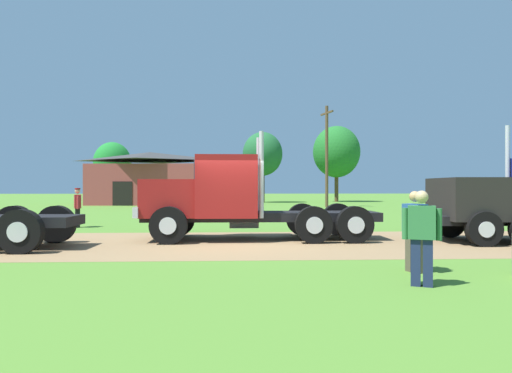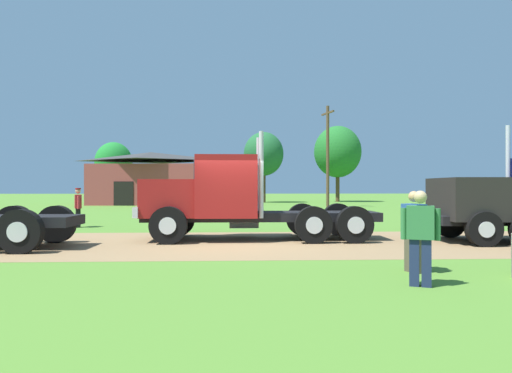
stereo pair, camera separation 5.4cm
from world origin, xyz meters
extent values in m
plane|color=#52832C|center=(0.00, 0.00, 0.00)|extent=(200.00, 200.00, 0.00)
cube|color=#94744D|center=(0.00, 0.00, 0.00)|extent=(120.00, 6.47, 0.01)
cube|color=black|center=(0.81, 0.94, 0.75)|extent=(7.53, 1.51, 0.28)
cube|color=maroon|center=(-2.09, 0.95, 1.34)|extent=(1.72, 1.97, 1.19)
cube|color=silver|center=(-3.00, 0.95, 0.93)|extent=(0.16, 2.16, 0.32)
cube|color=maroon|center=(-0.29, 0.95, 1.72)|extent=(1.89, 2.25, 1.93)
cube|color=#2D3D4C|center=(-1.25, 0.95, 2.10)|extent=(0.04, 1.87, 0.85)
cylinder|color=silver|center=(0.77, 0.05, 2.08)|extent=(0.14, 0.14, 2.65)
cylinder|color=silver|center=(0.77, 1.83, 2.08)|extent=(0.14, 0.14, 2.65)
cylinder|color=silver|center=(0.27, 1.93, 0.53)|extent=(1.00, 0.52, 0.52)
cylinder|color=black|center=(-2.01, -0.17, 0.56)|extent=(1.12, 0.30, 1.12)
cylinder|color=silver|center=(-2.01, -0.33, 0.56)|extent=(0.51, 0.04, 0.51)
cylinder|color=black|center=(-2.00, 2.07, 0.56)|extent=(1.12, 0.30, 1.12)
cylinder|color=silver|center=(-2.00, 2.23, 0.56)|extent=(0.51, 0.04, 0.51)
cylinder|color=black|center=(3.57, -0.18, 0.56)|extent=(1.12, 0.30, 1.12)
cylinder|color=silver|center=(3.57, -0.34, 0.56)|extent=(0.51, 0.04, 0.51)
cylinder|color=black|center=(3.58, 2.06, 0.56)|extent=(1.12, 0.30, 1.12)
cylinder|color=silver|center=(3.58, 2.22, 0.56)|extent=(0.51, 0.04, 0.51)
cylinder|color=black|center=(2.32, -0.18, 0.56)|extent=(1.12, 0.30, 1.12)
cylinder|color=silver|center=(2.32, -0.34, 0.56)|extent=(0.51, 0.04, 0.51)
cylinder|color=black|center=(2.33, 2.06, 0.56)|extent=(1.12, 0.30, 1.12)
cylinder|color=silver|center=(2.33, 2.22, 0.56)|extent=(0.51, 0.04, 0.51)
cylinder|color=black|center=(-5.49, -1.89, 0.57)|extent=(1.14, 0.31, 1.14)
cylinder|color=silver|center=(-5.50, -2.05, 0.57)|extent=(0.51, 0.04, 0.51)
cylinder|color=black|center=(-5.47, 0.34, 0.57)|extent=(1.14, 0.31, 1.14)
cylinder|color=silver|center=(-5.47, 0.50, 0.57)|extent=(0.51, 0.04, 0.51)
cylinder|color=black|center=(-6.72, 0.35, 0.57)|extent=(1.14, 0.31, 1.14)
cylinder|color=silver|center=(-6.72, 0.51, 0.57)|extent=(0.51, 0.04, 0.51)
cylinder|color=silver|center=(9.00, 0.89, 2.22)|extent=(0.14, 0.14, 3.05)
cube|color=black|center=(7.49, 0.05, 1.34)|extent=(2.48, 2.47, 1.29)
cylinder|color=black|center=(7.18, 1.24, 0.50)|extent=(1.02, 0.36, 1.00)
cylinder|color=silver|center=(7.19, 1.40, 0.50)|extent=(0.45, 0.07, 0.45)
cylinder|color=black|center=(7.05, -1.10, 0.50)|extent=(1.02, 0.36, 1.00)
cylinder|color=silver|center=(7.04, -1.26, 0.50)|extent=(0.45, 0.07, 0.45)
cylinder|color=black|center=(8.43, 1.17, 0.50)|extent=(1.02, 0.36, 1.00)
cylinder|color=silver|center=(8.44, 1.33, 0.50)|extent=(0.45, 0.07, 0.45)
cube|color=#33723F|center=(3.16, -6.00, 1.10)|extent=(0.51, 0.42, 0.57)
sphere|color=tan|center=(3.16, -6.00, 1.53)|extent=(0.22, 0.22, 0.22)
cube|color=#1E284C|center=(3.25, -6.04, 0.40)|extent=(0.22, 0.23, 0.81)
cube|color=#1E284C|center=(3.07, -5.96, 0.40)|extent=(0.22, 0.23, 0.81)
cylinder|color=#33723F|center=(3.41, -6.11, 1.07)|extent=(0.10, 0.10, 0.54)
cylinder|color=#33723F|center=(2.91, -5.89, 1.07)|extent=(0.10, 0.10, 0.54)
cube|color=#264C8C|center=(3.55, -4.76, 1.08)|extent=(0.39, 0.53, 0.57)
sphere|color=tan|center=(3.55, -4.76, 1.51)|extent=(0.22, 0.22, 0.22)
cube|color=brown|center=(3.52, -4.66, 0.40)|extent=(0.22, 0.21, 0.80)
cube|color=brown|center=(3.58, -4.86, 0.40)|extent=(0.22, 0.21, 0.80)
cylinder|color=#264C8C|center=(3.46, -4.49, 1.05)|extent=(0.10, 0.10, 0.54)
cylinder|color=#264C8C|center=(3.64, -5.03, 1.05)|extent=(0.10, 0.10, 0.54)
cube|color=#B22D33|center=(-6.64, 5.58, 1.09)|extent=(0.43, 0.55, 0.57)
sphere|color=tan|center=(-6.64, 5.58, 1.53)|extent=(0.22, 0.22, 0.22)
cylinder|color=maroon|center=(-6.64, 5.58, 1.63)|extent=(0.23, 0.23, 0.06)
cube|color=black|center=(-6.68, 5.68, 0.40)|extent=(0.23, 0.22, 0.81)
cube|color=black|center=(-6.60, 5.48, 0.40)|extent=(0.23, 0.22, 0.81)
cylinder|color=#B22D33|center=(-6.75, 5.85, 1.07)|extent=(0.10, 0.10, 0.54)
cylinder|color=#B22D33|center=(-6.53, 5.31, 1.07)|extent=(0.10, 0.10, 0.54)
cube|color=#983E3C|center=(-8.34, 30.68, 1.91)|extent=(11.03, 7.53, 3.83)
pyramid|color=#383838|center=(-8.34, 30.68, 4.68)|extent=(11.59, 7.91, 0.85)
cube|color=black|center=(-10.21, 27.50, 1.10)|extent=(1.80, 0.22, 2.20)
cylinder|color=brown|center=(7.68, 23.77, 4.26)|extent=(0.26, 0.26, 8.52)
cube|color=brown|center=(7.68, 23.77, 7.92)|extent=(0.68, 2.17, 0.14)
cylinder|color=#513823|center=(-14.99, 41.89, 1.46)|extent=(0.44, 0.44, 2.92)
ellipsoid|color=#1F7E2D|center=(-14.99, 41.89, 4.71)|extent=(4.47, 4.47, 4.92)
cylinder|color=#513823|center=(2.99, 35.37, 1.79)|extent=(0.44, 0.44, 3.57)
ellipsoid|color=#216031|center=(2.99, 35.37, 5.32)|extent=(4.36, 4.36, 4.79)
cylinder|color=#513823|center=(11.63, 37.42, 1.80)|extent=(0.44, 0.44, 3.59)
ellipsoid|color=#216C27|center=(11.63, 37.42, 5.75)|extent=(5.38, 5.38, 5.92)
camera|label=1|loc=(-0.05, -13.55, 1.70)|focal=31.46mm
camera|label=2|loc=(0.01, -13.55, 1.70)|focal=31.46mm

